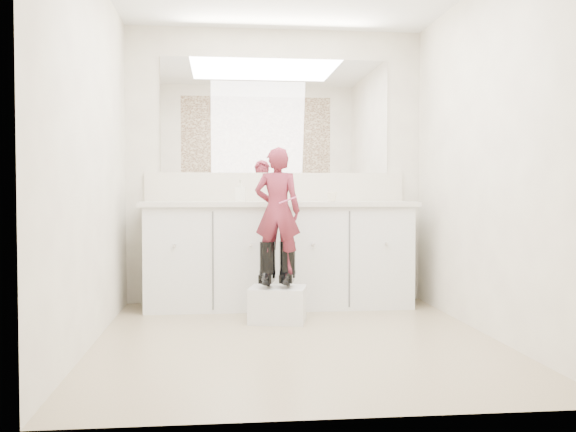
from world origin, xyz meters
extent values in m
plane|color=#817154|center=(0.00, 0.00, 0.00)|extent=(3.00, 3.00, 0.00)
plane|color=#C0B3A3|center=(0.00, 1.50, 1.20)|extent=(2.60, 0.00, 2.60)
plane|color=#C0B3A3|center=(0.00, -1.50, 1.20)|extent=(2.60, 0.00, 2.60)
plane|color=#C0B3A3|center=(-1.30, 0.00, 1.20)|extent=(0.00, 3.00, 3.00)
plane|color=#C0B3A3|center=(1.30, 0.00, 1.20)|extent=(0.00, 3.00, 3.00)
cube|color=silver|center=(0.00, 1.23, 0.42)|extent=(2.20, 0.55, 0.85)
cube|color=beige|center=(0.00, 1.21, 0.87)|extent=(2.28, 0.58, 0.04)
cube|color=beige|center=(0.00, 1.49, 1.02)|extent=(2.28, 0.03, 0.25)
cube|color=white|center=(0.00, 1.49, 1.64)|extent=(2.00, 0.02, 1.00)
cube|color=#472819|center=(0.00, -1.49, 1.65)|extent=(2.00, 0.01, 1.20)
cylinder|color=silver|center=(0.00, 1.38, 0.94)|extent=(0.08, 0.08, 0.10)
imported|color=beige|center=(0.44, 1.15, 0.93)|extent=(0.10, 0.10, 0.08)
imported|color=silver|center=(-0.32, 1.21, 0.98)|extent=(0.09, 0.09, 0.18)
cube|color=silver|center=(-0.07, 0.59, 0.13)|extent=(0.47, 0.42, 0.26)
imported|color=#AC3545|center=(-0.07, 0.61, 0.83)|extent=(0.38, 0.29, 0.94)
cylinder|color=#D15184|center=(0.00, 0.53, 0.91)|extent=(0.14, 0.04, 0.06)
camera|label=1|loc=(-0.50, -4.15, 0.96)|focal=40.00mm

